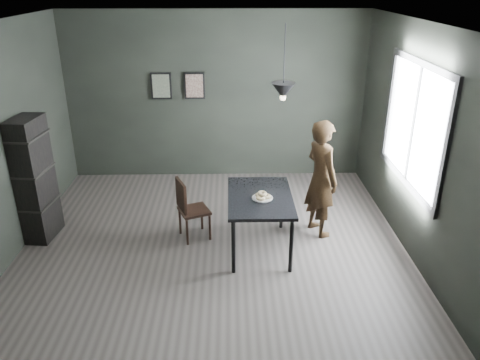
{
  "coord_description": "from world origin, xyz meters",
  "views": [
    {
      "loc": [
        0.24,
        -5.24,
        3.27
      ],
      "look_at": [
        0.35,
        0.05,
        0.95
      ],
      "focal_mm": 35.0,
      "sensor_mm": 36.0,
      "label": 1
    }
  ],
  "objects_px": {
    "cafe_table": "(260,202)",
    "wood_chair": "(188,206)",
    "woman": "(321,178)",
    "white_plate": "(262,198)",
    "shelf_unit": "(35,180)",
    "pendant_lamp": "(283,91)"
  },
  "relations": [
    {
      "from": "wood_chair",
      "to": "shelf_unit",
      "type": "bearing_deg",
      "value": 154.06
    },
    {
      "from": "wood_chair",
      "to": "pendant_lamp",
      "type": "distance_m",
      "value": 1.97
    },
    {
      "from": "white_plate",
      "to": "wood_chair",
      "type": "relative_size",
      "value": 0.27
    },
    {
      "from": "cafe_table",
      "to": "wood_chair",
      "type": "distance_m",
      "value": 0.99
    },
    {
      "from": "white_plate",
      "to": "shelf_unit",
      "type": "height_order",
      "value": "shelf_unit"
    },
    {
      "from": "cafe_table",
      "to": "wood_chair",
      "type": "height_order",
      "value": "wood_chair"
    },
    {
      "from": "cafe_table",
      "to": "wood_chair",
      "type": "relative_size",
      "value": 1.4
    },
    {
      "from": "shelf_unit",
      "to": "cafe_table",
      "type": "bearing_deg",
      "value": -1.6
    },
    {
      "from": "pendant_lamp",
      "to": "wood_chair",
      "type": "bearing_deg",
      "value": 171.35
    },
    {
      "from": "cafe_table",
      "to": "woman",
      "type": "height_order",
      "value": "woman"
    },
    {
      "from": "shelf_unit",
      "to": "woman",
      "type": "bearing_deg",
      "value": 6.41
    },
    {
      "from": "wood_chair",
      "to": "white_plate",
      "type": "bearing_deg",
      "value": -43.46
    },
    {
      "from": "cafe_table",
      "to": "white_plate",
      "type": "height_order",
      "value": "white_plate"
    },
    {
      "from": "white_plate",
      "to": "shelf_unit",
      "type": "relative_size",
      "value": 0.14
    },
    {
      "from": "wood_chair",
      "to": "woman",
      "type": "bearing_deg",
      "value": -18.3
    },
    {
      "from": "cafe_table",
      "to": "woman",
      "type": "distance_m",
      "value": 0.94
    },
    {
      "from": "woman",
      "to": "pendant_lamp",
      "type": "distance_m",
      "value": 1.42
    },
    {
      "from": "cafe_table",
      "to": "white_plate",
      "type": "xyz_separation_m",
      "value": [
        0.02,
        -0.08,
        0.08
      ]
    },
    {
      "from": "woman",
      "to": "wood_chair",
      "type": "xyz_separation_m",
      "value": [
        -1.76,
        -0.14,
        -0.32
      ]
    },
    {
      "from": "woman",
      "to": "wood_chair",
      "type": "height_order",
      "value": "woman"
    },
    {
      "from": "shelf_unit",
      "to": "pendant_lamp",
      "type": "relative_size",
      "value": 1.92
    },
    {
      "from": "cafe_table",
      "to": "shelf_unit",
      "type": "distance_m",
      "value": 2.95
    }
  ]
}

